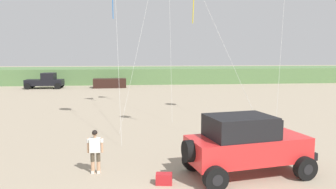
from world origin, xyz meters
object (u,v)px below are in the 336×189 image
Objects in this scene: distant_pickup at (46,81)px; person_watching at (95,149)px; cooler_box at (164,179)px; jeep at (246,144)px; distant_sedan at (110,83)px.

person_watching is at bearing -73.01° from distant_pickup.
distant_pickup is at bearing 118.36° from cooler_box.
jeep reaches higher than distant_sedan.
jeep reaches higher than person_watching.
jeep is at bearing -8.10° from person_watching.
cooler_box is 0.12× the size of distant_pickup.
distant_sedan is at bearing 102.41° from jeep.
person_watching is 31.68m from distant_sedan.
distant_pickup reaches higher than person_watching.
distant_sedan is (-7.14, 32.43, -0.60)m from jeep.
jeep is 3.30m from cooler_box.
distant_sedan is at bearing 0.17° from distant_pickup.
person_watching is at bearing 159.63° from cooler_box.
person_watching is 2.91m from cooler_box.
distant_pickup is (-9.66, 31.62, 0.00)m from person_watching.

